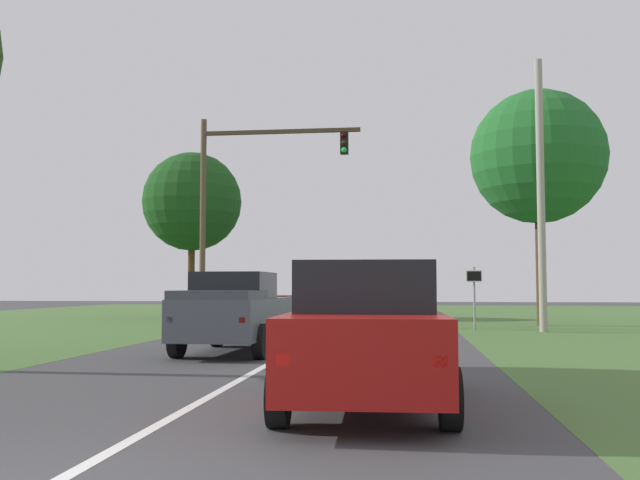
{
  "coord_description": "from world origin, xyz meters",
  "views": [
    {
      "loc": [
        2.92,
        -5.23,
        1.62
      ],
      "look_at": [
        -0.3,
        20.83,
        3.37
      ],
      "focal_mm": 39.67,
      "sensor_mm": 36.0,
      "label": 1
    }
  ],
  "objects_px": {
    "pickup_truck_lead": "(236,312)",
    "extra_tree_1": "(192,202)",
    "red_suv_near": "(366,331)",
    "traffic_light": "(240,191)",
    "keep_moving_sign": "(474,289)",
    "oak_tree_right": "(538,157)",
    "crossing_suv_far": "(242,302)",
    "utility_pole_right": "(541,194)"
  },
  "relations": [
    {
      "from": "traffic_light",
      "to": "extra_tree_1",
      "type": "xyz_separation_m",
      "value": [
        -4.57,
        8.13,
        0.6
      ]
    },
    {
      "from": "red_suv_near",
      "to": "traffic_light",
      "type": "distance_m",
      "value": 20.11
    },
    {
      "from": "red_suv_near",
      "to": "keep_moving_sign",
      "type": "bearing_deg",
      "value": 80.01
    },
    {
      "from": "pickup_truck_lead",
      "to": "red_suv_near",
      "type": "bearing_deg",
      "value": -63.65
    },
    {
      "from": "utility_pole_right",
      "to": "keep_moving_sign",
      "type": "bearing_deg",
      "value": 160.86
    },
    {
      "from": "traffic_light",
      "to": "oak_tree_right",
      "type": "distance_m",
      "value": 12.72
    },
    {
      "from": "crossing_suv_far",
      "to": "utility_pole_right",
      "type": "height_order",
      "value": "utility_pole_right"
    },
    {
      "from": "pickup_truck_lead",
      "to": "traffic_light",
      "type": "height_order",
      "value": "traffic_light"
    },
    {
      "from": "pickup_truck_lead",
      "to": "extra_tree_1",
      "type": "bearing_deg",
      "value": 110.42
    },
    {
      "from": "red_suv_near",
      "to": "oak_tree_right",
      "type": "height_order",
      "value": "oak_tree_right"
    },
    {
      "from": "oak_tree_right",
      "to": "utility_pole_right",
      "type": "height_order",
      "value": "oak_tree_right"
    },
    {
      "from": "pickup_truck_lead",
      "to": "traffic_light",
      "type": "bearing_deg",
      "value": 103.17
    },
    {
      "from": "keep_moving_sign",
      "to": "traffic_light",
      "type": "bearing_deg",
      "value": 173.14
    },
    {
      "from": "traffic_light",
      "to": "keep_moving_sign",
      "type": "relative_size",
      "value": 3.62
    },
    {
      "from": "pickup_truck_lead",
      "to": "extra_tree_1",
      "type": "height_order",
      "value": "extra_tree_1"
    },
    {
      "from": "red_suv_near",
      "to": "oak_tree_right",
      "type": "distance_m",
      "value": 22.63
    },
    {
      "from": "pickup_truck_lead",
      "to": "crossing_suv_far",
      "type": "relative_size",
      "value": 1.16
    },
    {
      "from": "pickup_truck_lead",
      "to": "crossing_suv_far",
      "type": "bearing_deg",
      "value": 102.75
    },
    {
      "from": "traffic_light",
      "to": "oak_tree_right",
      "type": "relative_size",
      "value": 0.86
    },
    {
      "from": "pickup_truck_lead",
      "to": "oak_tree_right",
      "type": "bearing_deg",
      "value": 54.1
    },
    {
      "from": "traffic_light",
      "to": "utility_pole_right",
      "type": "xyz_separation_m",
      "value": [
        11.7,
        -1.94,
        -0.56
      ]
    },
    {
      "from": "crossing_suv_far",
      "to": "extra_tree_1",
      "type": "xyz_separation_m",
      "value": [
        -3.91,
        4.84,
        5.23
      ]
    },
    {
      "from": "crossing_suv_far",
      "to": "extra_tree_1",
      "type": "distance_m",
      "value": 8.13
    },
    {
      "from": "traffic_light",
      "to": "keep_moving_sign",
      "type": "distance_m",
      "value": 10.24
    },
    {
      "from": "red_suv_near",
      "to": "crossing_suv_far",
      "type": "bearing_deg",
      "value": 107.6
    },
    {
      "from": "keep_moving_sign",
      "to": "utility_pole_right",
      "type": "distance_m",
      "value": 4.28
    },
    {
      "from": "extra_tree_1",
      "to": "pickup_truck_lead",
      "type": "bearing_deg",
      "value": -69.58
    },
    {
      "from": "extra_tree_1",
      "to": "crossing_suv_far",
      "type": "bearing_deg",
      "value": -51.05
    },
    {
      "from": "oak_tree_right",
      "to": "extra_tree_1",
      "type": "height_order",
      "value": "oak_tree_right"
    },
    {
      "from": "keep_moving_sign",
      "to": "utility_pole_right",
      "type": "relative_size",
      "value": 0.24
    },
    {
      "from": "pickup_truck_lead",
      "to": "keep_moving_sign",
      "type": "bearing_deg",
      "value": 56.22
    },
    {
      "from": "traffic_light",
      "to": "keep_moving_sign",
      "type": "bearing_deg",
      "value": -6.86
    },
    {
      "from": "red_suv_near",
      "to": "crossing_suv_far",
      "type": "distance_m",
      "value": 22.91
    },
    {
      "from": "keep_moving_sign",
      "to": "oak_tree_right",
      "type": "relative_size",
      "value": 0.24
    },
    {
      "from": "red_suv_near",
      "to": "traffic_light",
      "type": "relative_size",
      "value": 0.58
    },
    {
      "from": "pickup_truck_lead",
      "to": "keep_moving_sign",
      "type": "distance_m",
      "value": 12.11
    },
    {
      "from": "oak_tree_right",
      "to": "crossing_suv_far",
      "type": "distance_m",
      "value": 14.49
    },
    {
      "from": "crossing_suv_far",
      "to": "utility_pole_right",
      "type": "distance_m",
      "value": 14.02
    },
    {
      "from": "red_suv_near",
      "to": "utility_pole_right",
      "type": "distance_m",
      "value": 17.93
    },
    {
      "from": "keep_moving_sign",
      "to": "extra_tree_1",
      "type": "bearing_deg",
      "value": 146.38
    },
    {
      "from": "pickup_truck_lead",
      "to": "utility_pole_right",
      "type": "distance_m",
      "value": 13.56
    },
    {
      "from": "oak_tree_right",
      "to": "crossing_suv_far",
      "type": "height_order",
      "value": "oak_tree_right"
    }
  ]
}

